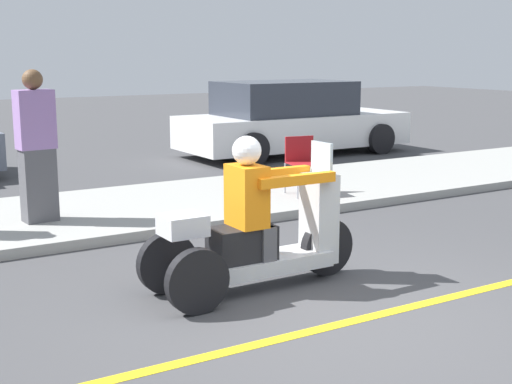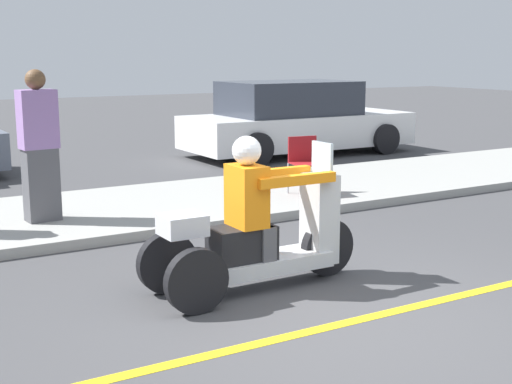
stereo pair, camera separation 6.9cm
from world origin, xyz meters
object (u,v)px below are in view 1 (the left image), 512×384
Objects in this scene: folding_chair_set_back at (303,159)px; motorcycle_trike at (256,234)px; spectator_with_child at (37,149)px; parked_car_lot_left at (291,120)px.

motorcycle_trike is at bearing -130.99° from folding_chair_set_back.
spectator_with_child is 0.37× the size of parked_car_lot_left.
folding_chair_set_back is (3.69, -0.24, -0.37)m from spectator_with_child.
motorcycle_trike is 2.56× the size of folding_chair_set_back.
folding_chair_set_back is 0.17× the size of parked_car_lot_left.
folding_chair_set_back is at bearing -3.69° from spectator_with_child.
spectator_with_child is 3.72m from folding_chair_set_back.
motorcycle_trike reaches higher than folding_chair_set_back.
spectator_with_child is at bearing -147.95° from parked_car_lot_left.
parked_car_lot_left reaches higher than motorcycle_trike.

